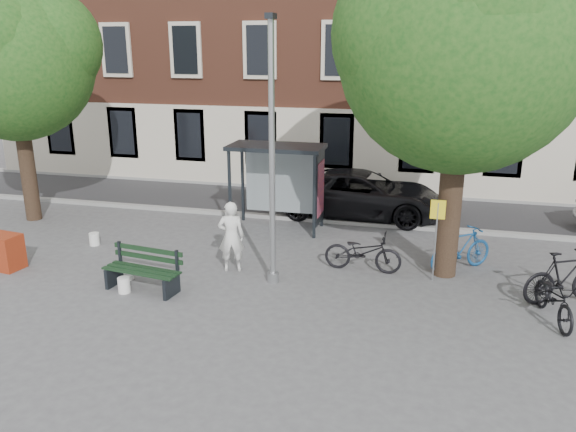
% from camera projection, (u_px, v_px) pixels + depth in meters
% --- Properties ---
extents(ground, '(90.00, 90.00, 0.00)m').
position_uv_depth(ground, '(273.00, 282.00, 13.53)').
color(ground, '#4C4C4F').
rests_on(ground, ground).
extents(road, '(40.00, 4.00, 0.01)m').
position_uv_depth(road, '(326.00, 205.00, 20.02)').
color(road, '#28282B').
rests_on(road, ground).
extents(curb_near, '(40.00, 0.25, 0.12)m').
position_uv_depth(curb_near, '(315.00, 220.00, 18.15)').
color(curb_near, gray).
rests_on(curb_near, ground).
extents(curb_far, '(40.00, 0.25, 0.12)m').
position_uv_depth(curb_far, '(336.00, 190.00, 21.86)').
color(curb_far, gray).
rests_on(curb_far, ground).
extents(building_row, '(30.00, 8.00, 14.00)m').
position_uv_depth(building_row, '(356.00, 8.00, 23.56)').
color(building_row, brown).
rests_on(building_row, ground).
extents(lamppost, '(0.28, 0.35, 6.11)m').
position_uv_depth(lamppost, '(272.00, 168.00, 12.72)').
color(lamppost, '#9EA0A3').
rests_on(lamppost, ground).
extents(tree_right, '(5.76, 5.60, 8.20)m').
position_uv_depth(tree_right, '(465.00, 38.00, 12.24)').
color(tree_right, black).
rests_on(tree_right, ground).
extents(tree_left, '(5.18, 4.86, 7.40)m').
position_uv_depth(tree_left, '(10.00, 54.00, 16.81)').
color(tree_left, black).
rests_on(tree_left, ground).
extents(bus_shelter, '(2.85, 1.45, 2.62)m').
position_uv_depth(bus_shelter, '(290.00, 168.00, 16.92)').
color(bus_shelter, '#1E2328').
rests_on(bus_shelter, ground).
extents(painter, '(0.75, 0.60, 1.80)m').
position_uv_depth(painter, '(231.00, 237.00, 13.96)').
color(painter, silver).
rests_on(painter, ground).
extents(bench, '(1.93, 0.86, 0.96)m').
position_uv_depth(bench, '(143.00, 272.00, 12.97)').
color(bench, '#1E2328').
rests_on(bench, ground).
extents(bike_a, '(1.95, 0.74, 1.02)m').
position_uv_depth(bike_a, '(363.00, 252.00, 14.04)').
color(bike_a, black).
rests_on(bike_a, ground).
extents(bike_b, '(1.79, 1.61, 1.13)m').
position_uv_depth(bike_b, '(461.00, 249.00, 14.09)').
color(bike_b, navy).
rests_on(bike_b, ground).
extents(bike_c, '(1.01, 1.95, 0.97)m').
position_uv_depth(bike_c, '(554.00, 299.00, 11.47)').
color(bike_c, black).
rests_on(bike_c, ground).
extents(bike_d, '(2.03, 1.41, 1.20)m').
position_uv_depth(bike_d, '(564.00, 277.00, 12.27)').
color(bike_d, black).
rests_on(bike_d, ground).
extents(car_dark, '(5.53, 2.67, 1.52)m').
position_uv_depth(car_dark, '(362.00, 194.00, 18.54)').
color(car_dark, black).
rests_on(car_dark, ground).
extents(red_stand, '(0.97, 0.71, 0.90)m').
position_uv_depth(red_stand, '(3.00, 251.00, 14.23)').
color(red_stand, maroon).
rests_on(red_stand, ground).
extents(blue_crate, '(0.62, 0.51, 0.20)m').
position_uv_depth(blue_crate, '(13.00, 263.00, 14.44)').
color(blue_crate, navy).
rests_on(blue_crate, ground).
extents(bucket_a, '(0.34, 0.34, 0.36)m').
position_uv_depth(bucket_a, '(124.00, 285.00, 12.89)').
color(bucket_a, white).
rests_on(bucket_a, ground).
extents(bucket_b, '(0.31, 0.31, 0.36)m').
position_uv_depth(bucket_b, '(94.00, 239.00, 15.97)').
color(bucket_b, white).
rests_on(bucket_b, ground).
extents(bucket_c, '(0.36, 0.36, 0.36)m').
position_uv_depth(bucket_c, '(128.00, 272.00, 13.62)').
color(bucket_c, white).
rests_on(bucket_c, ground).
extents(notice_sign, '(0.35, 0.04, 2.01)m').
position_uv_depth(notice_sign, '(437.00, 222.00, 13.18)').
color(notice_sign, '#9EA0A3').
rests_on(notice_sign, ground).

